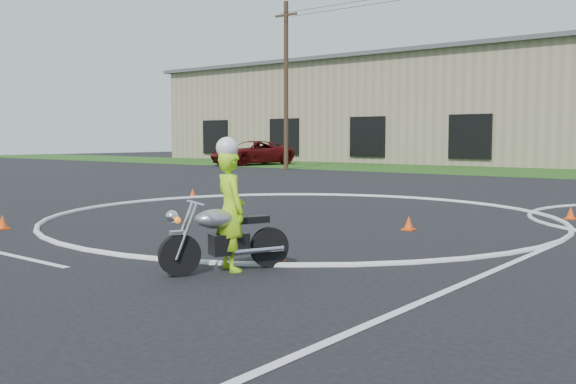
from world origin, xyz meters
The scene contains 8 objects.
ground centered at (0.00, 0.00, 0.00)m, with size 120.00×120.00×0.00m, color black.
grass_strip centered at (0.00, 27.00, 0.01)m, with size 120.00×10.00×0.02m, color #1E4714.
course_markings centered at (2.17, 4.35, 0.01)m, with size 19.05×19.05×0.12m.
primary_motorcycle centered at (2.98, -2.73, 0.51)m, with size 1.04×1.86×1.04m.
rider_primary_grp centered at (2.99, -2.59, 0.93)m, with size 0.75×0.64×1.93m.
pickup_grp centered at (-20.98, 24.53, 0.85)m, with size 3.83×6.54×1.71m.
traffic_cones centered at (4.07, 3.87, 0.14)m, with size 19.46×12.67×0.30m.
warehouse centered at (-18.00, 39.99, 4.16)m, with size 41.00×17.00×8.30m.
Camera 1 is at (9.38, -9.23, 1.92)m, focal length 40.00 mm.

